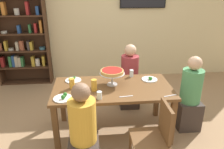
{
  "coord_description": "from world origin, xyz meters",
  "views": [
    {
      "loc": [
        -0.27,
        -2.75,
        2.08
      ],
      "look_at": [
        0.0,
        0.1,
        0.89
      ],
      "focal_mm": 35.29,
      "sensor_mm": 36.0,
      "label": 1
    }
  ],
  "objects_px": {
    "water_glass_clear_far": "(131,73)",
    "beer_glass_amber_tall": "(94,85)",
    "diner_head_east": "(190,99)",
    "beer_glass_amber_short": "(72,83)",
    "dining_table": "(113,93)",
    "diner_near_left": "(84,137)",
    "salad_plate_near_diner": "(150,79)",
    "salad_plate_spare": "(63,98)",
    "diner_far_right": "(129,81)",
    "water_glass_clear_near": "(99,95)",
    "deep_dish_pizza_stand": "(112,73)",
    "cutlery_fork_near": "(126,96)",
    "cutlery_knife_near": "(170,96)",
    "salad_plate_far_diner": "(73,80)",
    "bookshelf": "(21,33)",
    "chair_near_right": "(155,135)"
  },
  "relations": [
    {
      "from": "water_glass_clear_near",
      "to": "cutlery_fork_near",
      "type": "height_order",
      "value": "water_glass_clear_near"
    },
    {
      "from": "beer_glass_amber_tall",
      "to": "salad_plate_spare",
      "type": "bearing_deg",
      "value": -153.83
    },
    {
      "from": "diner_head_east",
      "to": "water_glass_clear_far",
      "type": "bearing_deg",
      "value": -22.04
    },
    {
      "from": "diner_near_left",
      "to": "beer_glass_amber_short",
      "type": "bearing_deg",
      "value": 12.03
    },
    {
      "from": "diner_head_east",
      "to": "salad_plate_far_diner",
      "type": "xyz_separation_m",
      "value": [
        -1.72,
        0.27,
        0.26
      ]
    },
    {
      "from": "diner_far_right",
      "to": "beer_glass_amber_short",
      "type": "xyz_separation_m",
      "value": [
        -0.93,
        -0.72,
        0.32
      ]
    },
    {
      "from": "water_glass_clear_far",
      "to": "deep_dish_pizza_stand",
      "type": "bearing_deg",
      "value": -141.06
    },
    {
      "from": "salad_plate_spare",
      "to": "water_glass_clear_near",
      "type": "height_order",
      "value": "water_glass_clear_near"
    },
    {
      "from": "salad_plate_near_diner",
      "to": "water_glass_clear_near",
      "type": "distance_m",
      "value": 0.93
    },
    {
      "from": "beer_glass_amber_tall",
      "to": "dining_table",
      "type": "bearing_deg",
      "value": 17.56
    },
    {
      "from": "dining_table",
      "to": "diner_near_left",
      "type": "relative_size",
      "value": 1.44
    },
    {
      "from": "diner_far_right",
      "to": "salad_plate_spare",
      "type": "xyz_separation_m",
      "value": [
        -1.02,
        -1.01,
        0.26
      ]
    },
    {
      "from": "salad_plate_spare",
      "to": "beer_glass_amber_tall",
      "type": "height_order",
      "value": "beer_glass_amber_tall"
    },
    {
      "from": "diner_far_right",
      "to": "beer_glass_amber_short",
      "type": "relative_size",
      "value": 7.84
    },
    {
      "from": "salad_plate_spare",
      "to": "beer_glass_amber_short",
      "type": "distance_m",
      "value": 0.31
    },
    {
      "from": "beer_glass_amber_short",
      "to": "water_glass_clear_far",
      "type": "bearing_deg",
      "value": 20.51
    },
    {
      "from": "beer_glass_amber_short",
      "to": "water_glass_clear_near",
      "type": "relative_size",
      "value": 1.46
    },
    {
      "from": "bookshelf",
      "to": "salad_plate_far_diner",
      "type": "xyz_separation_m",
      "value": [
        1.18,
        -1.73,
        -0.36
      ]
    },
    {
      "from": "bookshelf",
      "to": "salad_plate_spare",
      "type": "height_order",
      "value": "bookshelf"
    },
    {
      "from": "bookshelf",
      "to": "salad_plate_spare",
      "type": "xyz_separation_m",
      "value": [
        1.1,
        -2.29,
        -0.35
      ]
    },
    {
      "from": "salad_plate_spare",
      "to": "cutlery_knife_near",
      "type": "xyz_separation_m",
      "value": [
        1.37,
        -0.05,
        -0.01
      ]
    },
    {
      "from": "cutlery_fork_near",
      "to": "cutlery_knife_near",
      "type": "xyz_separation_m",
      "value": [
        0.57,
        -0.03,
        0.0
      ]
    },
    {
      "from": "bookshelf",
      "to": "chair_near_right",
      "type": "distance_m",
      "value": 3.57
    },
    {
      "from": "diner_head_east",
      "to": "bookshelf",
      "type": "bearing_deg",
      "value": -34.56
    },
    {
      "from": "bookshelf",
      "to": "cutlery_knife_near",
      "type": "xyz_separation_m",
      "value": [
        2.46,
        -2.34,
        -0.37
      ]
    },
    {
      "from": "beer_glass_amber_tall",
      "to": "water_glass_clear_far",
      "type": "bearing_deg",
      "value": 36.29
    },
    {
      "from": "water_glass_clear_far",
      "to": "diner_near_left",
      "type": "bearing_deg",
      "value": -124.09
    },
    {
      "from": "bookshelf",
      "to": "deep_dish_pizza_stand",
      "type": "relative_size",
      "value": 6.25
    },
    {
      "from": "water_glass_clear_far",
      "to": "cutlery_knife_near",
      "type": "distance_m",
      "value": 0.78
    },
    {
      "from": "diner_far_right",
      "to": "deep_dish_pizza_stand",
      "type": "distance_m",
      "value": 0.87
    },
    {
      "from": "bookshelf",
      "to": "chair_near_right",
      "type": "height_order",
      "value": "bookshelf"
    },
    {
      "from": "deep_dish_pizza_stand",
      "to": "dining_table",
      "type": "bearing_deg",
      "value": -87.55
    },
    {
      "from": "diner_near_left",
      "to": "cutlery_knife_near",
      "type": "height_order",
      "value": "diner_near_left"
    },
    {
      "from": "bookshelf",
      "to": "diner_head_east",
      "type": "height_order",
      "value": "bookshelf"
    },
    {
      "from": "water_glass_clear_far",
      "to": "cutlery_fork_near",
      "type": "height_order",
      "value": "water_glass_clear_far"
    },
    {
      "from": "salad_plate_far_diner",
      "to": "cutlery_knife_near",
      "type": "bearing_deg",
      "value": -25.17
    },
    {
      "from": "water_glass_clear_far",
      "to": "beer_glass_amber_tall",
      "type": "bearing_deg",
      "value": -143.71
    },
    {
      "from": "diner_far_right",
      "to": "beer_glass_amber_tall",
      "type": "bearing_deg",
      "value": -37.44
    },
    {
      "from": "diner_head_east",
      "to": "beer_glass_amber_short",
      "type": "relative_size",
      "value": 7.84
    },
    {
      "from": "diner_head_east",
      "to": "beer_glass_amber_short",
      "type": "distance_m",
      "value": 1.74
    },
    {
      "from": "salad_plate_far_diner",
      "to": "salad_plate_near_diner",
      "type": "bearing_deg",
      "value": -4.16
    },
    {
      "from": "salad_plate_far_diner",
      "to": "cutlery_fork_near",
      "type": "height_order",
      "value": "salad_plate_far_diner"
    },
    {
      "from": "diner_near_left",
      "to": "salad_plate_near_diner",
      "type": "height_order",
      "value": "diner_near_left"
    },
    {
      "from": "water_glass_clear_far",
      "to": "chair_near_right",
      "type": "bearing_deg",
      "value": -85.68
    },
    {
      "from": "diner_head_east",
      "to": "chair_near_right",
      "type": "height_order",
      "value": "diner_head_east"
    },
    {
      "from": "deep_dish_pizza_stand",
      "to": "salad_plate_spare",
      "type": "relative_size",
      "value": 1.47
    },
    {
      "from": "salad_plate_spare",
      "to": "water_glass_clear_near",
      "type": "distance_m",
      "value": 0.45
    },
    {
      "from": "diner_head_east",
      "to": "beer_glass_amber_tall",
      "type": "bearing_deg",
      "value": 3.8
    },
    {
      "from": "salad_plate_near_diner",
      "to": "water_glass_clear_near",
      "type": "height_order",
      "value": "water_glass_clear_near"
    },
    {
      "from": "bookshelf",
      "to": "water_glass_clear_far",
      "type": "relative_size",
      "value": 20.08
    }
  ]
}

